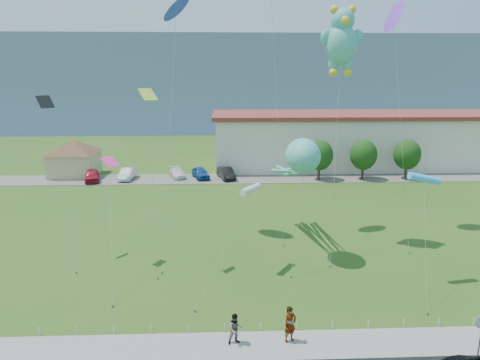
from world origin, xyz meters
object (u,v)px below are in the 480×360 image
(parked_car_black, at_px, (226,173))
(pedestrian_left, at_px, (290,324))
(octopus_kite, at_px, (299,163))
(pavilion, at_px, (74,154))
(pedestrian_right, at_px, (236,329))
(parked_car_red, at_px, (92,175))
(parked_car_white, at_px, (177,173))
(parked_car_silver, at_px, (127,174))
(parked_car_blue, at_px, (201,173))
(warehouse, at_px, (406,139))
(teddy_bear_kite, at_px, (342,40))

(parked_car_black, bearing_deg, pedestrian_left, -99.01)
(octopus_kite, bearing_deg, pavilion, 134.05)
(octopus_kite, bearing_deg, pedestrian_right, -112.72)
(parked_car_red, xyz_separation_m, parked_car_white, (11.16, 1.78, -0.15))
(pedestrian_left, xyz_separation_m, pedestrian_right, (-2.85, -0.08, -0.15))
(pavilion, height_order, parked_car_silver, pavilion)
(parked_car_silver, xyz_separation_m, octopus_kite, (18.93, -24.84, 6.27))
(pedestrian_left, bearing_deg, pedestrian_right, 153.33)
(parked_car_blue, height_order, parked_car_black, parked_car_black)
(parked_car_silver, height_order, parked_car_blue, parked_car_silver)
(parked_car_red, bearing_deg, parked_car_blue, -10.56)
(warehouse, height_order, pedestrian_right, warehouse)
(pedestrian_left, bearing_deg, octopus_kite, 50.61)
(parked_car_black, relative_size, octopus_kite, 0.42)
(pedestrian_right, height_order, parked_car_red, pedestrian_right)
(pedestrian_right, distance_m, parked_car_red, 40.95)
(parked_car_red, relative_size, parked_car_black, 0.97)
(pavilion, relative_size, parked_car_blue, 2.11)
(pedestrian_right, bearing_deg, parked_car_silver, 95.07)
(pavilion, distance_m, parked_car_red, 5.59)
(pavilion, relative_size, warehouse, 0.15)
(pedestrian_left, distance_m, parked_car_blue, 38.33)
(pedestrian_right, bearing_deg, parked_car_red, 101.42)
(parked_car_silver, bearing_deg, parked_car_red, -165.27)
(parked_car_white, bearing_deg, pedestrian_left, -91.88)
(pedestrian_right, relative_size, parked_car_red, 0.37)
(pedestrian_left, relative_size, parked_car_blue, 0.45)
(pedestrian_left, distance_m, parked_car_white, 39.66)
(warehouse, xyz_separation_m, pedestrian_left, (-25.58, -46.44, -3.04))
(parked_car_blue, bearing_deg, parked_car_silver, 163.91)
(parked_car_red, distance_m, parked_car_white, 11.30)
(parked_car_black, bearing_deg, octopus_kite, -91.11)
(parked_car_white, distance_m, teddy_bear_kite, 32.39)
(teddy_bear_kite, bearing_deg, parked_car_white, 123.85)
(pedestrian_right, xyz_separation_m, teddy_bear_kite, (8.79, 15.02, 15.54))
(pedestrian_left, bearing_deg, parked_car_red, 91.49)
(warehouse, bearing_deg, parked_car_blue, -164.88)
(parked_car_white, bearing_deg, teddy_bear_kite, -72.34)
(parked_car_red, xyz_separation_m, parked_car_black, (17.95, 0.75, 0.00))
(pedestrian_right, xyz_separation_m, parked_car_white, (-6.96, 38.50, -0.24))
(warehouse, relative_size, parked_car_blue, 14.02)
(pedestrian_right, distance_m, parked_car_black, 37.47)
(parked_car_red, height_order, parked_car_silver, parked_car_red)
(warehouse, height_order, teddy_bear_kite, teddy_bear_kite)
(pedestrian_left, distance_m, teddy_bear_kite, 22.26)
(parked_car_blue, bearing_deg, pedestrian_left, -97.98)
(parked_car_white, xyz_separation_m, octopus_kite, (12.28, -25.79, 6.39))
(octopus_kite, bearing_deg, parked_car_white, 115.47)
(pedestrian_right, height_order, parked_car_black, pedestrian_right)
(parked_car_blue, bearing_deg, teddy_bear_kite, -79.13)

